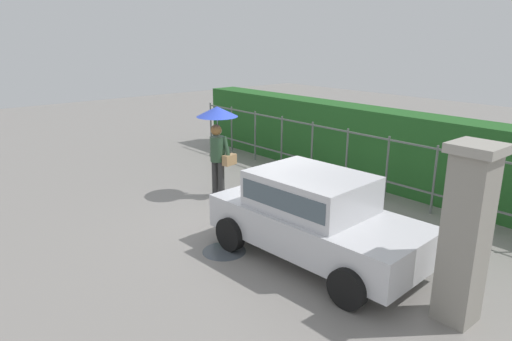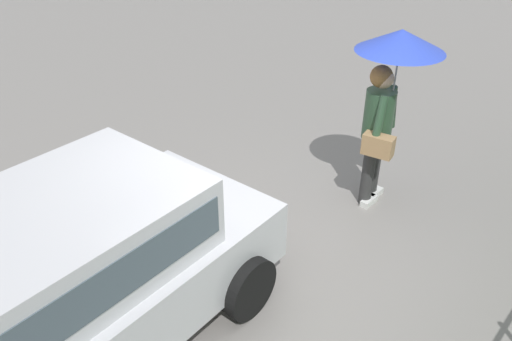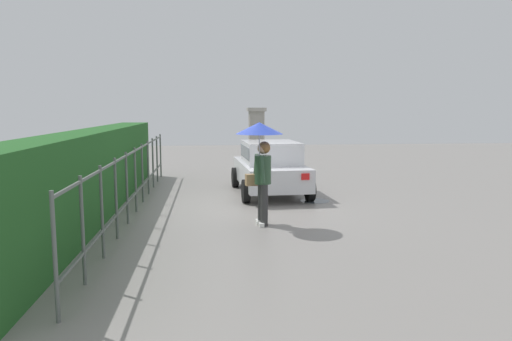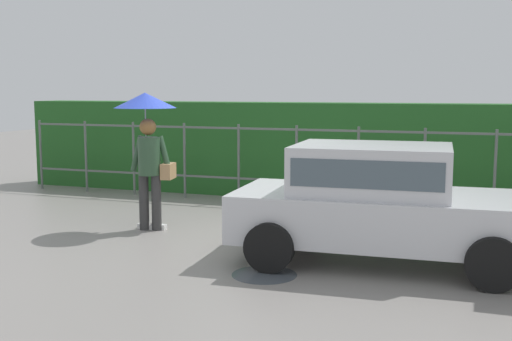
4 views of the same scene
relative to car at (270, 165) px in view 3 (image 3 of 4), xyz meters
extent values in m
plane|color=gray|center=(-1.80, 0.62, -0.80)|extent=(40.00, 40.00, 0.00)
cube|color=silver|center=(0.06, 0.00, -0.22)|extent=(3.78, 1.84, 0.60)
cube|color=silver|center=(-0.09, 0.00, 0.38)|extent=(1.98, 1.54, 0.60)
cube|color=#4C5B66|center=(-0.09, 0.00, 0.40)|extent=(1.82, 1.55, 0.33)
cylinder|color=black|center=(1.26, 0.91, -0.50)|extent=(0.61, 0.21, 0.60)
cylinder|color=black|center=(1.35, -0.77, -0.50)|extent=(0.61, 0.21, 0.60)
cylinder|color=black|center=(-1.23, 0.77, -0.50)|extent=(0.61, 0.21, 0.60)
cylinder|color=black|center=(-1.14, -0.90, -0.50)|extent=(0.61, 0.21, 0.60)
cube|color=red|center=(-1.83, 0.45, -0.07)|extent=(0.07, 0.20, 0.16)
cube|color=red|center=(-1.77, -0.65, -0.07)|extent=(0.07, 0.20, 0.16)
cylinder|color=#333333|center=(-3.69, 0.59, -0.37)|extent=(0.15, 0.15, 0.86)
cylinder|color=#333333|center=(-3.49, 0.63, -0.37)|extent=(0.15, 0.15, 0.86)
cube|color=white|center=(-3.70, 0.65, -0.76)|extent=(0.26, 0.10, 0.08)
cube|color=white|center=(-3.50, 0.69, -0.76)|extent=(0.26, 0.10, 0.08)
cylinder|color=#2D4C33|center=(-3.59, 0.61, 0.35)|extent=(0.34, 0.34, 0.58)
sphere|color=#DBAD89|center=(-3.59, 0.61, 0.78)|extent=(0.22, 0.22, 0.22)
sphere|color=olive|center=(-3.58, 0.58, 0.80)|extent=(0.25, 0.25, 0.25)
cylinder|color=#2D4C33|center=(-3.82, 0.65, 0.37)|extent=(0.24, 0.13, 0.56)
cylinder|color=#2D4C33|center=(-3.39, 0.73, 0.37)|extent=(0.24, 0.13, 0.56)
cylinder|color=#B2B2B7|center=(-3.68, 0.69, 0.69)|extent=(0.02, 0.02, 0.77)
cone|color=blue|center=(-3.68, 0.69, 1.19)|extent=(0.95, 0.95, 0.23)
cube|color=tan|center=(-3.35, 0.78, 0.11)|extent=(0.22, 0.36, 0.24)
cube|color=gray|center=(2.46, 0.14, 0.35)|extent=(0.48, 0.48, 2.30)
cube|color=#9E998E|center=(2.46, 0.14, 1.56)|extent=(0.60, 0.60, 0.12)
cylinder|color=#59605B|center=(-7.84, 3.40, -0.05)|extent=(0.05, 0.05, 1.50)
cylinder|color=#59605B|center=(-6.68, 3.40, -0.05)|extent=(0.05, 0.05, 1.50)
cylinder|color=#59605B|center=(-5.52, 3.40, -0.05)|extent=(0.05, 0.05, 1.50)
cylinder|color=#59605B|center=(-4.37, 3.40, -0.05)|extent=(0.05, 0.05, 1.50)
cylinder|color=#59605B|center=(-3.21, 3.40, -0.05)|extent=(0.05, 0.05, 1.50)
cylinder|color=#59605B|center=(-2.05, 3.40, -0.05)|extent=(0.05, 0.05, 1.50)
cylinder|color=#59605B|center=(-0.89, 3.40, -0.05)|extent=(0.05, 0.05, 1.50)
cylinder|color=#59605B|center=(0.27, 3.40, -0.05)|extent=(0.05, 0.05, 1.50)
cylinder|color=#59605B|center=(1.43, 3.40, -0.05)|extent=(0.05, 0.05, 1.50)
cylinder|color=#59605B|center=(2.59, 3.40, -0.05)|extent=(0.05, 0.05, 1.50)
cylinder|color=#59605B|center=(3.74, 3.40, -0.05)|extent=(0.05, 0.05, 1.50)
cube|color=#59605B|center=(-2.05, 3.40, 0.62)|extent=(11.59, 0.03, 0.04)
cube|color=#59605B|center=(-2.05, 3.40, -0.35)|extent=(11.59, 0.03, 0.04)
cube|color=#235B23|center=(-2.05, 4.32, 0.15)|extent=(12.59, 0.90, 1.90)
cylinder|color=#4C545B|center=(-1.16, -1.03, -0.80)|extent=(0.77, 0.77, 0.00)
camera|label=1|loc=(4.82, -5.39, 2.86)|focal=32.24mm
camera|label=2|loc=(1.11, 3.00, 2.70)|focal=34.48mm
camera|label=3|loc=(-13.07, 1.69, 1.57)|focal=33.20mm
camera|label=4|loc=(1.15, -7.76, 1.36)|focal=43.82mm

